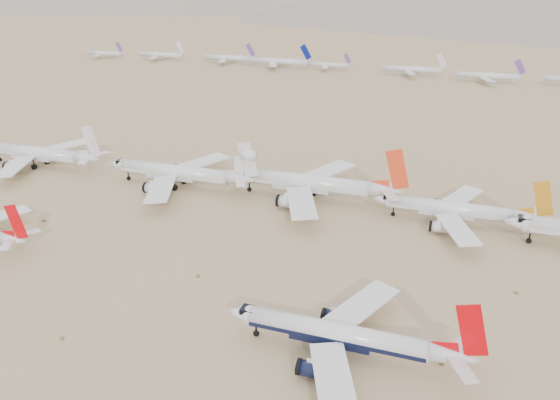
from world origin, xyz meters
name	(u,v)px	position (x,y,z in m)	size (l,w,h in m)	color
ground	(307,341)	(0.00, 0.00, 0.00)	(7000.00, 7000.00, 0.00)	#9C7C5B
main_airliner	(347,336)	(7.85, -1.77, 4.27)	(44.03, 43.01, 15.54)	silver
row2_gold_tail	(457,210)	(23.88, 63.38, 4.36)	(43.81, 42.84, 15.60)	silver
row2_orange_tail	(313,184)	(-18.53, 67.35, 5.31)	(53.06, 51.91, 18.93)	silver
row2_white_trijet	(182,172)	(-61.05, 63.42, 5.18)	(50.48, 49.34, 17.89)	silver
row2_white_twin	(40,154)	(-118.84, 64.85, 4.90)	(48.73, 47.68, 17.41)	silver
distant_storage_row	(413,69)	(-15.62, 301.87, 4.41)	(515.30, 56.58, 15.35)	silver
desert_scrub	(90,388)	(-30.36, -24.48, 0.29)	(206.06, 121.67, 0.63)	brown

